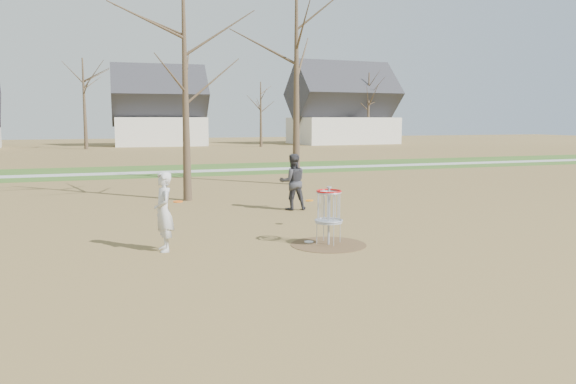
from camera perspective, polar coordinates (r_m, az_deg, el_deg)
The scene contains 11 objects.
ground at distance 13.39m, azimuth 4.13°, elevation -5.36°, with size 160.00×160.00×0.00m, color brown.
green_band at distance 33.54m, azimuth -10.07°, elevation 2.22°, with size 160.00×8.00×0.01m, color #2D5119.
footpath at distance 32.55m, azimuth -9.79°, elevation 2.09°, with size 160.00×1.50×0.01m, color #9E9E99.
dirt_circle at distance 13.39m, azimuth 4.13°, elevation -5.34°, with size 1.80×1.80×0.01m, color #47331E.
player_standing at distance 12.87m, azimuth -12.51°, elevation -1.97°, with size 0.65×0.43×1.80m, color silver.
player_throwing at distance 18.36m, azimuth 0.49°, elevation 1.03°, with size 0.90×0.70×1.84m, color #343439.
disc_grounded at distance 13.59m, azimuth 2.13°, elevation -5.08°, with size 0.22×0.22×0.02m, color silver.
discs_in_play at distance 14.06m, azimuth -3.50°, elevation -0.91°, with size 4.05×2.02×0.43m.
disc_golf_basket at distance 13.22m, azimuth 4.17°, elevation -1.50°, with size 0.64×0.64×1.35m.
bare_trees at distance 48.36m, azimuth -10.87°, elevation 10.08°, with size 52.62×44.98×9.00m.
houses_row at distance 65.26m, azimuth -10.71°, elevation 7.74°, with size 56.51×10.01×7.26m.
Camera 1 is at (-5.14, -12.01, 2.95)m, focal length 35.00 mm.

